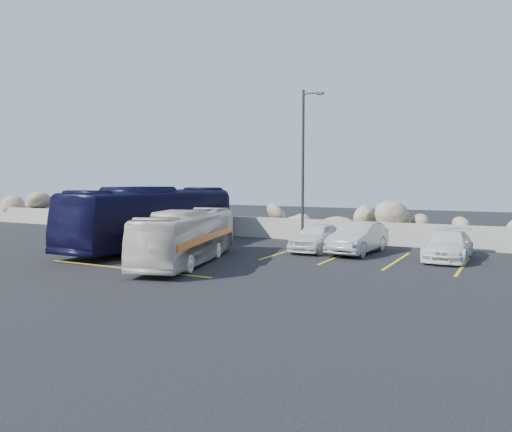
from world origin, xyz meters
The scene contains 10 objects.
ground centered at (0.00, 0.00, 0.00)m, with size 90.00×90.00×0.00m, color black.
seawall centered at (0.00, 12.00, 0.60)m, with size 60.00×0.40×1.20m, color gray.
riprap_pile centered at (0.00, 13.20, 1.30)m, with size 54.00×2.80×2.60m, color #8C755C, non-canonical shape.
parking_lines centered at (4.64, 5.57, 0.01)m, with size 18.16×9.36×0.01m.
lamppost centered at (2.56, 9.50, 4.30)m, with size 1.14×0.18×8.00m.
vintage_bus centered at (0.35, 2.38, 1.10)m, with size 1.85×7.91×2.20m, color beige.
tour_coach centered at (-3.94, 5.43, 1.55)m, with size 2.61×11.16×3.11m, color black.
car_a centered at (3.80, 8.20, 0.68)m, with size 1.62×4.02×1.37m, color white.
car_b centered at (5.77, 8.41, 0.72)m, with size 1.53×4.40×1.45m, color #A4A3A8.
car_c centered at (9.76, 8.43, 0.62)m, with size 1.74×4.29×1.24m, color white.
Camera 1 is at (12.52, -14.30, 3.44)m, focal length 35.00 mm.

